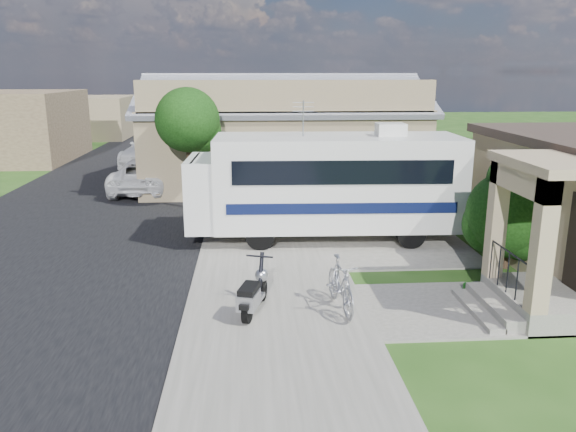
{
  "coord_description": "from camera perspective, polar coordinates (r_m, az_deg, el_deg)",
  "views": [
    {
      "loc": [
        -1.52,
        -12.25,
        5.11
      ],
      "look_at": [
        -0.5,
        2.5,
        1.3
      ],
      "focal_mm": 35.0,
      "sensor_mm": 36.0,
      "label": 1
    }
  ],
  "objects": [
    {
      "name": "sidewalk_slab",
      "position": [
        22.83,
        -2.55,
        1.58
      ],
      "size": [
        4.0,
        80.0,
        0.06
      ],
      "primitive_type": "cube",
      "color": "slate",
      "rests_on": "ground"
    },
    {
      "name": "walk_slab",
      "position": [
        13.15,
        16.7,
        -8.96
      ],
      "size": [
        4.0,
        3.0,
        0.05
      ],
      "primitive_type": "cube",
      "color": "slate",
      "rests_on": "ground"
    },
    {
      "name": "warehouse",
      "position": [
        26.45,
        -0.63,
        7.68
      ],
      "size": [
        12.5,
        8.4,
        5.04
      ],
      "color": "#867253",
      "rests_on": "ground"
    },
    {
      "name": "street_tree_b",
      "position": [
        31.42,
        -8.07,
        11.18
      ],
      "size": [
        2.44,
        2.4,
        4.73
      ],
      "color": "black",
      "rests_on": "ground"
    },
    {
      "name": "street_tree_a",
      "position": [
        21.49,
        -9.89,
        9.28
      ],
      "size": [
        2.44,
        2.4,
        4.58
      ],
      "color": "black",
      "rests_on": "ground"
    },
    {
      "name": "pickup_truck",
      "position": [
        25.47,
        -14.06,
        4.13
      ],
      "size": [
        2.72,
        5.4,
        1.47
      ],
      "primitive_type": "imported",
      "rotation": [
        0.0,
        0.0,
        3.09
      ],
      "color": "white",
      "rests_on": "ground"
    },
    {
      "name": "ground",
      "position": [
        13.36,
        2.91,
        -8.06
      ],
      "size": [
        120.0,
        120.0,
        0.0
      ],
      "primitive_type": "plane",
      "color": "#1D4211"
    },
    {
      "name": "scooter",
      "position": [
        12.12,
        -3.55,
        -7.9
      ],
      "size": [
        0.82,
        1.71,
        1.15
      ],
      "rotation": [
        0.0,
        0.0,
        -0.28
      ],
      "color": "black",
      "rests_on": "ground"
    },
    {
      "name": "distant_bldg_near",
      "position": [
        48.3,
        -20.43,
        9.4
      ],
      "size": [
        8.0,
        7.0,
        3.2
      ],
      "primitive_type": "cube",
      "color": "#867253",
      "rests_on": "ground"
    },
    {
      "name": "street_slab",
      "position": [
        23.6,
        -18.53,
        1.21
      ],
      "size": [
        9.0,
        80.0,
        0.02
      ],
      "primitive_type": "cube",
      "color": "black",
      "rests_on": "ground"
    },
    {
      "name": "motorhome",
      "position": [
        17.31,
        3.97,
        3.46
      ],
      "size": [
        8.34,
        2.91,
        4.24
      ],
      "rotation": [
        0.0,
        0.0,
        -0.03
      ],
      "color": "silver",
      "rests_on": "ground"
    },
    {
      "name": "street_tree_c",
      "position": [
        40.41,
        -7.18,
        11.5
      ],
      "size": [
        2.44,
        2.4,
        4.42
      ],
      "color": "black",
      "rests_on": "ground"
    },
    {
      "name": "shrub",
      "position": [
        15.88,
        21.8,
        0.58
      ],
      "size": [
        2.53,
        2.41,
        3.1
      ],
      "color": "black",
      "rests_on": "ground"
    },
    {
      "name": "bicycle",
      "position": [
        12.33,
        5.37,
        -7.18
      ],
      "size": [
        0.77,
        1.97,
        1.16
      ],
      "primitive_type": "imported",
      "rotation": [
        0.0,
        0.0,
        0.12
      ],
      "color": "#9C9DA3",
      "rests_on": "ground"
    },
    {
      "name": "van",
      "position": [
        32.72,
        -13.18,
        6.72
      ],
      "size": [
        3.81,
        6.72,
        1.84
      ],
      "primitive_type": "imported",
      "rotation": [
        0.0,
        0.0,
        -0.2
      ],
      "color": "white",
      "rests_on": "ground"
    },
    {
      "name": "driveway_slab",
      "position": [
        17.76,
        6.01,
        -2.27
      ],
      "size": [
        7.0,
        6.0,
        0.05
      ],
      "primitive_type": "cube",
      "color": "slate",
      "rests_on": "ground"
    },
    {
      "name": "garden_hose",
      "position": [
        14.18,
        18.1,
        -7.06
      ],
      "size": [
        0.38,
        0.38,
        0.17
      ],
      "primitive_type": "cylinder",
      "color": "#145C12",
      "rests_on": "ground"
    }
  ]
}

